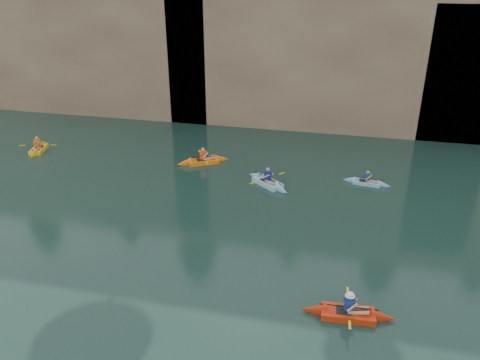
# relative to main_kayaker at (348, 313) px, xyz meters

# --- Properties ---
(ground) EXTENTS (160.00, 160.00, 0.00)m
(ground) POSITION_rel_main_kayaker_xyz_m (-4.70, -0.76, -0.17)
(ground) COLOR black
(ground) RESTS_ON ground
(cliff) EXTENTS (70.00, 16.00, 12.00)m
(cliff) POSITION_rel_main_kayaker_xyz_m (-4.70, 29.24, 5.83)
(cliff) COLOR tan
(cliff) RESTS_ON ground
(cliff_slab_west) EXTENTS (26.00, 2.40, 10.56)m
(cliff_slab_west) POSITION_rel_main_kayaker_xyz_m (-24.70, 21.84, 5.11)
(cliff_slab_west) COLOR #977B5B
(cliff_slab_west) RESTS_ON ground
(cliff_slab_center) EXTENTS (24.00, 2.40, 11.40)m
(cliff_slab_center) POSITION_rel_main_kayaker_xyz_m (-2.70, 21.84, 5.53)
(cliff_slab_center) COLOR #977B5B
(cliff_slab_center) RESTS_ON ground
(sea_cave_west) EXTENTS (4.50, 1.00, 4.00)m
(sea_cave_west) POSITION_rel_main_kayaker_xyz_m (-22.70, 21.19, 1.83)
(sea_cave_west) COLOR black
(sea_cave_west) RESTS_ON ground
(sea_cave_center) EXTENTS (3.50, 1.00, 3.20)m
(sea_cave_center) POSITION_rel_main_kayaker_xyz_m (-8.70, 21.19, 1.43)
(sea_cave_center) COLOR black
(sea_cave_center) RESTS_ON ground
(sea_cave_east) EXTENTS (5.00, 1.00, 4.50)m
(sea_cave_east) POSITION_rel_main_kayaker_xyz_m (5.30, 21.19, 2.08)
(sea_cave_east) COLOR black
(sea_cave_east) RESTS_ON ground
(main_kayaker) EXTENTS (3.45, 2.32, 1.27)m
(main_kayaker) POSITION_rel_main_kayaker_xyz_m (0.00, 0.00, 0.00)
(main_kayaker) COLOR red
(main_kayaker) RESTS_ON ground
(kayaker_orange) EXTENTS (3.39, 2.46, 1.32)m
(kayaker_orange) POSITION_rel_main_kayaker_xyz_m (-9.50, 12.78, -0.01)
(kayaker_orange) COLOR orange
(kayaker_orange) RESTS_ON ground
(kayaker_ltblue_near) EXTENTS (3.15, 2.77, 1.35)m
(kayaker_ltblue_near) POSITION_rel_main_kayaker_xyz_m (-4.85, 10.48, -0.00)
(kayaker_ltblue_near) COLOR #87BFE3
(kayaker_ltblue_near) RESTS_ON ground
(kayaker_yellow) EXTENTS (2.46, 3.24, 1.29)m
(kayaker_yellow) POSITION_rel_main_kayaker_xyz_m (-21.23, 12.28, -0.01)
(kayaker_yellow) COLOR yellow
(kayaker_yellow) RESTS_ON ground
(kayaker_ltblue_mid) EXTENTS (2.83, 2.09, 1.05)m
(kayaker_ltblue_mid) POSITION_rel_main_kayaker_xyz_m (0.76, 11.92, -0.04)
(kayaker_ltblue_mid) COLOR #7EB3D4
(kayaker_ltblue_mid) RESTS_ON ground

